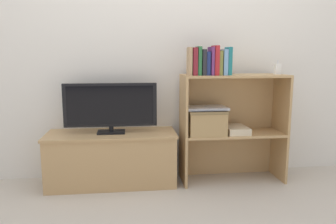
{
  "coord_description": "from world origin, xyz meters",
  "views": [
    {
      "loc": [
        -0.31,
        -2.43,
        1.03
      ],
      "look_at": [
        0.0,
        0.17,
        0.6
      ],
      "focal_mm": 35.0,
      "sensor_mm": 36.0,
      "label": 1
    }
  ],
  "objects_px": {
    "magazine_stack": "(236,130)",
    "book_maroon": "(194,62)",
    "book_crimson": "(215,60)",
    "book_olive": "(219,63)",
    "book_teal": "(228,61)",
    "book_forest": "(199,61)",
    "laptop": "(205,108)",
    "tv": "(111,106)",
    "storage_basket_left": "(205,120)",
    "baby_monitor": "(277,69)",
    "book_skyblue": "(224,62)",
    "book_charcoal": "(203,62)",
    "book_navy": "(207,63)",
    "book_plum": "(211,61)",
    "book_tan": "(189,61)",
    "tv_stand": "(112,158)"
  },
  "relations": [
    {
      "from": "magazine_stack",
      "to": "book_maroon",
      "type": "bearing_deg",
      "value": -174.9
    },
    {
      "from": "book_maroon",
      "to": "book_crimson",
      "type": "distance_m",
      "value": 0.17
    },
    {
      "from": "book_olive",
      "to": "book_teal",
      "type": "relative_size",
      "value": 0.87
    },
    {
      "from": "book_forest",
      "to": "laptop",
      "type": "relative_size",
      "value": 0.64
    },
    {
      "from": "book_teal",
      "to": "book_olive",
      "type": "bearing_deg",
      "value": -180.0
    },
    {
      "from": "tv",
      "to": "book_forest",
      "type": "bearing_deg",
      "value": -7.01
    },
    {
      "from": "tv",
      "to": "storage_basket_left",
      "type": "height_order",
      "value": "tv"
    },
    {
      "from": "book_maroon",
      "to": "baby_monitor",
      "type": "distance_m",
      "value": 0.72
    },
    {
      "from": "tv",
      "to": "book_skyblue",
      "type": "bearing_deg",
      "value": -5.43
    },
    {
      "from": "book_charcoal",
      "to": "book_crimson",
      "type": "distance_m",
      "value": 0.1
    },
    {
      "from": "book_navy",
      "to": "book_teal",
      "type": "xyz_separation_m",
      "value": [
        0.17,
        0.0,
        0.02
      ]
    },
    {
      "from": "book_plum",
      "to": "book_olive",
      "type": "bearing_deg",
      "value": 0.0
    },
    {
      "from": "tv",
      "to": "magazine_stack",
      "type": "bearing_deg",
      "value": -2.93
    },
    {
      "from": "book_tan",
      "to": "magazine_stack",
      "type": "bearing_deg",
      "value": 4.63
    },
    {
      "from": "book_olive",
      "to": "book_charcoal",
      "type": "bearing_deg",
      "value": 180.0
    },
    {
      "from": "book_tan",
      "to": "baby_monitor",
      "type": "relative_size",
      "value": 1.85
    },
    {
      "from": "book_forest",
      "to": "book_crimson",
      "type": "bearing_deg",
      "value": 0.0
    },
    {
      "from": "book_tan",
      "to": "book_maroon",
      "type": "xyz_separation_m",
      "value": [
        0.04,
        0.0,
        -0.0
      ]
    },
    {
      "from": "book_tan",
      "to": "book_crimson",
      "type": "relative_size",
      "value": 0.94
    },
    {
      "from": "book_navy",
      "to": "storage_basket_left",
      "type": "relative_size",
      "value": 0.6
    },
    {
      "from": "book_maroon",
      "to": "tv_stand",
      "type": "bearing_deg",
      "value": 172.48
    },
    {
      "from": "book_olive",
      "to": "book_skyblue",
      "type": "height_order",
      "value": "book_skyblue"
    },
    {
      "from": "book_crimson",
      "to": "book_navy",
      "type": "bearing_deg",
      "value": 180.0
    },
    {
      "from": "tv",
      "to": "book_tan",
      "type": "distance_m",
      "value": 0.72
    },
    {
      "from": "book_charcoal",
      "to": "book_olive",
      "type": "bearing_deg",
      "value": 0.0
    },
    {
      "from": "baby_monitor",
      "to": "book_maroon",
      "type": "bearing_deg",
      "value": -175.07
    },
    {
      "from": "book_maroon",
      "to": "laptop",
      "type": "distance_m",
      "value": 0.39
    },
    {
      "from": "baby_monitor",
      "to": "storage_basket_left",
      "type": "distance_m",
      "value": 0.73
    },
    {
      "from": "book_forest",
      "to": "book_tan",
      "type": "bearing_deg",
      "value": -180.0
    },
    {
      "from": "tv_stand",
      "to": "book_tan",
      "type": "height_order",
      "value": "book_tan"
    },
    {
      "from": "book_crimson",
      "to": "baby_monitor",
      "type": "xyz_separation_m",
      "value": [
        0.54,
        0.06,
        -0.07
      ]
    },
    {
      "from": "tv_stand",
      "to": "tv",
      "type": "height_order",
      "value": "tv"
    },
    {
      "from": "tv_stand",
      "to": "book_tan",
      "type": "relative_size",
      "value": 4.84
    },
    {
      "from": "book_skyblue",
      "to": "book_crimson",
      "type": "bearing_deg",
      "value": 180.0
    },
    {
      "from": "tv",
      "to": "book_navy",
      "type": "height_order",
      "value": "book_navy"
    },
    {
      "from": "tv_stand",
      "to": "book_crimson",
      "type": "xyz_separation_m",
      "value": [
        0.82,
        -0.09,
        0.79
      ]
    },
    {
      "from": "book_crimson",
      "to": "storage_basket_left",
      "type": "relative_size",
      "value": 0.75
    },
    {
      "from": "baby_monitor",
      "to": "tv",
      "type": "bearing_deg",
      "value": 179.01
    },
    {
      "from": "book_crimson",
      "to": "book_skyblue",
      "type": "xyz_separation_m",
      "value": [
        0.07,
        0.0,
        -0.01
      ]
    },
    {
      "from": "book_tan",
      "to": "book_navy",
      "type": "bearing_deg",
      "value": 0.0
    },
    {
      "from": "book_navy",
      "to": "book_plum",
      "type": "relative_size",
      "value": 0.83
    },
    {
      "from": "tv_stand",
      "to": "book_plum",
      "type": "distance_m",
      "value": 1.12
    },
    {
      "from": "book_plum",
      "to": "laptop",
      "type": "xyz_separation_m",
      "value": [
        -0.03,
        0.05,
        -0.38
      ]
    },
    {
      "from": "book_navy",
      "to": "storage_basket_left",
      "type": "bearing_deg",
      "value": 83.52
    },
    {
      "from": "tv",
      "to": "book_tan",
      "type": "xyz_separation_m",
      "value": [
        0.62,
        -0.09,
        0.35
      ]
    },
    {
      "from": "book_charcoal",
      "to": "book_skyblue",
      "type": "xyz_separation_m",
      "value": [
        0.17,
        0.0,
        0.0
      ]
    },
    {
      "from": "tv_stand",
      "to": "magazine_stack",
      "type": "relative_size",
      "value": 4.12
    },
    {
      "from": "book_forest",
      "to": "book_teal",
      "type": "bearing_deg",
      "value": 0.0
    },
    {
      "from": "book_maroon",
      "to": "magazine_stack",
      "type": "bearing_deg",
      "value": 5.1
    },
    {
      "from": "book_skyblue",
      "to": "baby_monitor",
      "type": "relative_size",
      "value": 1.72
    }
  ]
}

